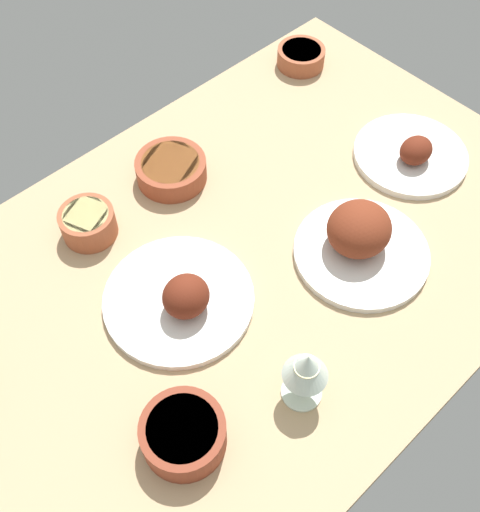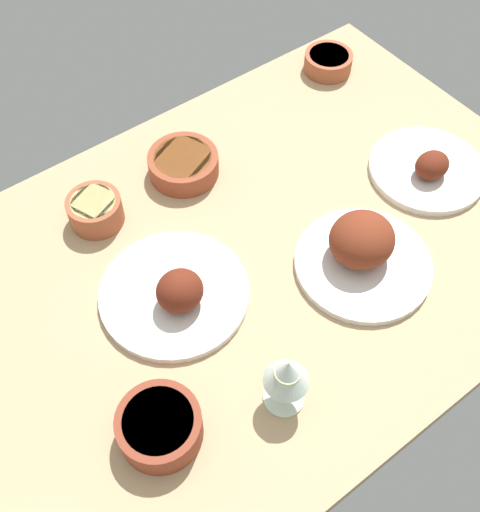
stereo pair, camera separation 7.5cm
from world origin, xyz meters
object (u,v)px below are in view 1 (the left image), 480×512
(bowl_soup, at_px, (171,169))
(wine_glass, at_px, (306,368))
(plate_far_side, at_px, (411,154))
(plate_center_main, at_px, (181,298))
(bowl_onions, at_px, (301,56))
(plate_near_viewer, at_px, (360,239))
(bowl_potatoes, at_px, (88,223))
(bowl_sauce, at_px, (183,434))

(bowl_soup, relative_size, wine_glass, 1.08)
(wine_glass, bearing_deg, plate_far_side, 20.59)
(plate_center_main, distance_m, bowl_onions, 0.75)
(plate_near_viewer, distance_m, bowl_potatoes, 0.54)
(bowl_sauce, bearing_deg, bowl_soup, 52.71)
(bowl_potatoes, bearing_deg, plate_near_viewer, -47.89)
(bowl_potatoes, bearing_deg, wine_glass, -83.14)
(plate_far_side, xyz_separation_m, plate_near_viewer, (-0.28, -0.08, 0.02))
(plate_far_side, height_order, wine_glass, wine_glass)
(bowl_onions, bearing_deg, plate_far_side, -98.52)
(bowl_sauce, distance_m, bowl_onions, 0.99)
(plate_near_viewer, distance_m, bowl_onions, 0.59)
(plate_far_side, bearing_deg, bowl_soup, 143.04)
(plate_far_side, relative_size, bowl_sauce, 1.81)
(bowl_potatoes, bearing_deg, bowl_soup, 0.92)
(bowl_onions, bearing_deg, plate_near_viewer, -125.09)
(bowl_soup, bearing_deg, wine_glass, -105.91)
(plate_near_viewer, xyz_separation_m, wine_glass, (-0.30, -0.13, 0.06))
(plate_near_viewer, relative_size, bowl_soup, 1.76)
(plate_center_main, height_order, bowl_sauce, plate_center_main)
(plate_far_side, distance_m, bowl_onions, 0.40)
(plate_center_main, relative_size, bowl_sauce, 2.04)
(plate_near_viewer, height_order, wine_glass, wine_glass)
(bowl_sauce, height_order, bowl_onions, bowl_sauce)
(wine_glass, bearing_deg, bowl_sauce, 159.95)
(bowl_sauce, xyz_separation_m, wine_glass, (0.20, -0.07, 0.07))
(bowl_soup, bearing_deg, plate_center_main, -126.13)
(plate_center_main, xyz_separation_m, plate_near_viewer, (0.33, -0.14, 0.02))
(bowl_potatoes, height_order, wine_glass, wine_glass)
(plate_center_main, height_order, bowl_soup, plate_center_main)
(bowl_onions, distance_m, bowl_potatoes, 0.70)
(plate_center_main, relative_size, bowl_potatoes, 2.56)
(plate_far_side, relative_size, wine_glass, 1.79)
(plate_near_viewer, relative_size, bowl_sauce, 1.92)
(plate_far_side, relative_size, bowl_potatoes, 2.27)
(plate_near_viewer, xyz_separation_m, bowl_potatoes, (-0.36, 0.40, -0.01))
(bowl_onions, xyz_separation_m, wine_glass, (-0.63, -0.61, 0.07))
(plate_near_viewer, xyz_separation_m, bowl_soup, (-0.14, 0.40, -0.01))
(plate_near_viewer, height_order, bowl_potatoes, plate_near_viewer)
(bowl_soup, xyz_separation_m, bowl_sauce, (-0.35, -0.46, 0.01))
(bowl_soup, bearing_deg, bowl_onions, 9.09)
(bowl_sauce, bearing_deg, plate_near_viewer, 6.74)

